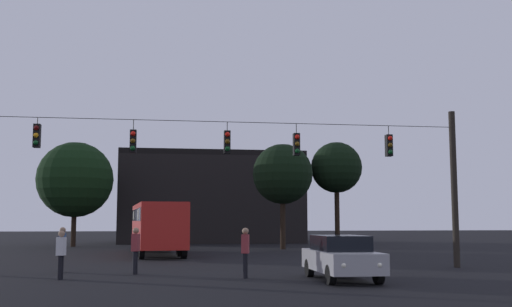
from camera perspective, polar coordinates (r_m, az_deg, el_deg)
The scene contains 12 objects.
ground_plane at distance 33.55m, azimuth -4.78°, elevation -9.82°, with size 168.00×168.00×0.00m, color black.
overhead_signal_span at distance 25.09m, azimuth -3.44°, elevation -1.72°, with size 21.04×0.44×6.88m.
city_bus at distance 36.81m, azimuth -9.36°, elevation -6.54°, with size 3.53×11.19×3.00m.
car_near_right at distance 21.12m, azimuth 8.08°, elevation -9.67°, with size 1.82×4.35×1.52m.
pedestrian_crossing_left at distance 25.19m, azimuth -17.91°, elevation -8.39°, with size 0.24×0.36×1.77m.
pedestrian_crossing_center at distance 23.60m, azimuth -11.36°, elevation -8.74°, with size 0.33×0.41×1.76m.
pedestrian_crossing_right at distance 21.57m, azimuth -1.02°, elevation -9.08°, with size 0.33×0.41×1.78m.
pedestrian_near_bus at distance 22.10m, azimuth -18.01°, elevation -8.86°, with size 0.31×0.40×1.68m.
corner_building at distance 57.16m, azimuth -4.34°, elevation -4.25°, with size 16.54×9.54×8.26m.
tree_left_silhouette at distance 56.92m, azimuth 7.64°, elevation -1.36°, with size 4.78×4.78×9.38m.
tree_behind_building at distance 49.55m, azimuth -16.77°, elevation -2.39°, with size 5.95×5.95×8.22m.
tree_right_far at distance 43.12m, azimuth 2.54°, elevation -1.98°, with size 4.32×4.32×7.51m.
Camera 1 is at (-2.17, -8.92, 2.04)m, focal length 42.18 mm.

